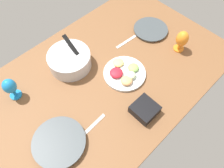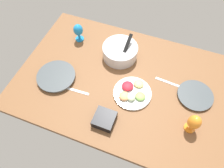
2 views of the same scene
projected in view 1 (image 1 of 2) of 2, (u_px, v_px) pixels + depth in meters
The scene contains 10 objects.
ground_plane at pixel (108, 75), 140.88cm from camera, with size 160.00×104.00×4.00cm, color brown.
dinner_plate_left at pixel (59, 142), 113.77cm from camera, with size 28.30×28.30×3.19cm.
dinner_plate_right at pixel (151, 30), 158.67cm from camera, with size 24.87×24.87×2.02cm.
mixing_bowl at pixel (70, 60), 138.08cm from camera, with size 27.14×27.14×17.31cm.
fruit_platter at pixel (124, 73), 137.19cm from camera, with size 26.89×26.89×5.33cm.
hurricane_glass_orange at pixel (182, 39), 142.40cm from camera, with size 8.16×8.16×15.58cm.
hurricane_glass_blue at pixel (10, 87), 122.65cm from camera, with size 7.73×7.73×15.45cm.
square_bowl_black at pixel (145, 109), 122.26cm from camera, with size 13.41×13.41×5.78cm.
fork_by_left_plate at pixel (93, 125), 120.17cm from camera, with size 18.00×1.80×0.60cm, color silver.
fork_by_right_plate at pixel (126, 41), 153.46cm from camera, with size 18.00×1.80×0.60cm, color silver.
Camera 1 is at (-53.64, -59.00, 114.31)cm, focal length 34.85 mm.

